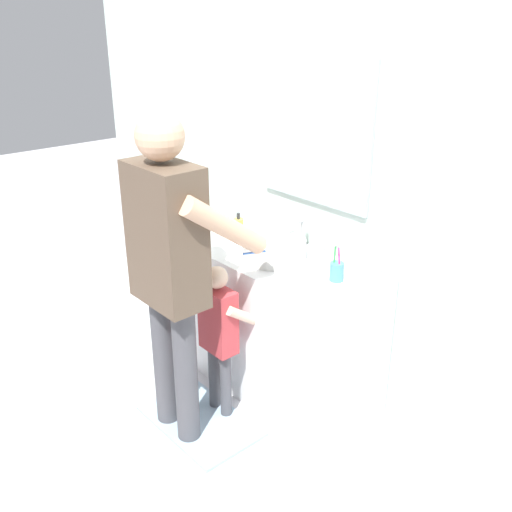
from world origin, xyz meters
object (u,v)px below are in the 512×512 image
Objects in this scene: soap_bottle at (238,229)px; child_toddler at (220,329)px; adult_parent at (171,255)px; toothbrush_cup at (337,270)px.

child_toddler is at bearing -51.00° from soap_bottle.
child_toddler is 0.53× the size of adult_parent.
child_toddler is 0.53m from adult_parent.
toothbrush_cup is at bearing 0.95° from soap_bottle.
adult_parent reaches higher than soap_bottle.
adult_parent is (0.30, -0.66, 0.12)m from soap_bottle.
soap_bottle is 0.64m from child_toddler.
toothbrush_cup is 0.68m from child_toddler.
toothbrush_cup is 0.24× the size of child_toddler.
child_toddler is (0.33, -0.41, -0.35)m from soap_bottle.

